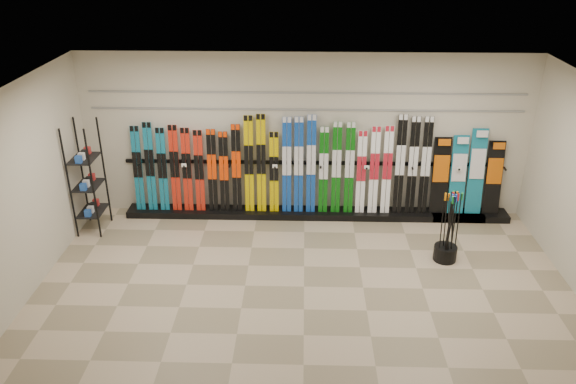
{
  "coord_description": "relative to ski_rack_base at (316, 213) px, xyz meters",
  "views": [
    {
      "loc": [
        -0.04,
        -7.02,
        4.9
      ],
      "look_at": [
        -0.27,
        1.0,
        1.1
      ],
      "focal_mm": 35.0,
      "sensor_mm": 36.0,
      "label": 1
    }
  ],
  "objects": [
    {
      "name": "left_wall",
      "position": [
        -4.22,
        -2.28,
        1.44
      ],
      "size": [
        0.0,
        5.0,
        5.0
      ],
      "primitive_type": "plane",
      "rotation": [
        1.57,
        0.0,
        1.57
      ],
      "color": "beige",
      "rests_on": "floor"
    },
    {
      "name": "pole_bin",
      "position": [
        2.05,
        -1.45,
        0.07
      ],
      "size": [
        0.37,
        0.37,
        0.25
      ],
      "primitive_type": "cylinder",
      "color": "black",
      "rests_on": "floor"
    },
    {
      "name": "snowboards",
      "position": [
        2.7,
        0.07,
        0.78
      ],
      "size": [
        1.26,
        0.24,
        1.57
      ],
      "color": "black",
      "rests_on": "ski_rack_base"
    },
    {
      "name": "ski_rack_base",
      "position": [
        0.0,
        0.0,
        0.0
      ],
      "size": [
        8.0,
        0.4,
        0.12
      ],
      "primitive_type": "cube",
      "color": "black",
      "rests_on": "floor"
    },
    {
      "name": "floor",
      "position": [
        -0.22,
        -2.28,
        -0.06
      ],
      "size": [
        8.0,
        8.0,
        0.0
      ],
      "primitive_type": "plane",
      "color": "gray",
      "rests_on": "ground"
    },
    {
      "name": "back_wall",
      "position": [
        -0.22,
        0.22,
        1.44
      ],
      "size": [
        8.0,
        0.0,
        8.0
      ],
      "primitive_type": "plane",
      "rotation": [
        1.57,
        0.0,
        0.0
      ],
      "color": "beige",
      "rests_on": "floor"
    },
    {
      "name": "accessory_rack",
      "position": [
        -3.97,
        -0.58,
        0.93
      ],
      "size": [
        0.4,
        0.6,
        1.98
      ],
      "primitive_type": "cube",
      "color": "black",
      "rests_on": "floor"
    },
    {
      "name": "skis",
      "position": [
        -0.62,
        0.03,
        0.89
      ],
      "size": [
        5.38,
        0.19,
        1.84
      ],
      "color": "#116581",
      "rests_on": "ski_rack_base"
    },
    {
      "name": "slatwall_rail_0",
      "position": [
        -0.22,
        0.2,
        1.94
      ],
      "size": [
        7.6,
        0.02,
        0.03
      ],
      "primitive_type": "cube",
      "color": "gray",
      "rests_on": "back_wall"
    },
    {
      "name": "ski_poles",
      "position": [
        2.06,
        -1.48,
        0.55
      ],
      "size": [
        0.3,
        0.27,
        1.18
      ],
      "color": "black",
      "rests_on": "pole_bin"
    },
    {
      "name": "ceiling",
      "position": [
        -0.22,
        -2.28,
        2.94
      ],
      "size": [
        8.0,
        8.0,
        0.0
      ],
      "primitive_type": "plane",
      "rotation": [
        3.14,
        0.0,
        0.0
      ],
      "color": "silver",
      "rests_on": "back_wall"
    },
    {
      "name": "slatwall_rail_1",
      "position": [
        -0.22,
        0.2,
        2.24
      ],
      "size": [
        7.6,
        0.02,
        0.03
      ],
      "primitive_type": "cube",
      "color": "gray",
      "rests_on": "back_wall"
    }
  ]
}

